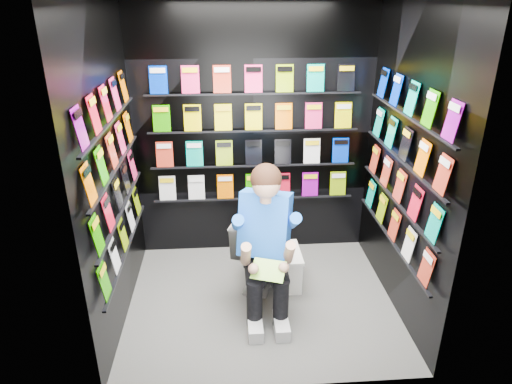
{
  "coord_description": "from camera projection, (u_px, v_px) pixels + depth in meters",
  "views": [
    {
      "loc": [
        -0.3,
        -3.44,
        2.61
      ],
      "look_at": [
        -0.04,
        0.15,
        1.04
      ],
      "focal_mm": 32.0,
      "sensor_mm": 36.0,
      "label": 1
    }
  ],
  "objects": [
    {
      "name": "floor",
      "position": [
        261.0,
        301.0,
        4.21
      ],
      "size": [
        2.4,
        2.4,
        0.0
      ],
      "primitive_type": "plane",
      "color": "#5A5A58",
      "rests_on": "ground"
    },
    {
      "name": "longbox_lid",
      "position": [
        287.0,
        253.0,
        4.35
      ],
      "size": [
        0.26,
        0.45,
        0.03
      ],
      "primitive_type": "cube",
      "rotation": [
        0.0,
        0.0,
        0.01
      ],
      "color": "white",
      "rests_on": "longbox"
    },
    {
      "name": "wall_left",
      "position": [
        111.0,
        173.0,
        3.61
      ],
      "size": [
        0.04,
        2.0,
        2.6
      ],
      "primitive_type": "cube",
      "color": "black",
      "rests_on": "floor"
    },
    {
      "name": "reader",
      "position": [
        265.0,
        225.0,
        3.87
      ],
      "size": [
        0.81,
        0.98,
        1.54
      ],
      "primitive_type": null,
      "rotation": [
        0.0,
        0.0,
        -0.34
      ],
      "color": "blue",
      "rests_on": "toilet"
    },
    {
      "name": "longbox",
      "position": [
        286.0,
        268.0,
        4.42
      ],
      "size": [
        0.24,
        0.43,
        0.32
      ],
      "primitive_type": "cube",
      "rotation": [
        0.0,
        0.0,
        0.01
      ],
      "color": "white",
      "rests_on": "floor"
    },
    {
      "name": "wall_right",
      "position": [
        406.0,
        166.0,
        3.77
      ],
      "size": [
        0.04,
        2.0,
        2.6
      ],
      "primitive_type": "cube",
      "color": "black",
      "rests_on": "floor"
    },
    {
      "name": "wall_front",
      "position": [
        275.0,
        228.0,
        2.78
      ],
      "size": [
        2.4,
        0.04,
        2.6
      ],
      "primitive_type": "cube",
      "color": "black",
      "rests_on": "floor"
    },
    {
      "name": "toilet",
      "position": [
        261.0,
        247.0,
        4.39
      ],
      "size": [
        0.64,
        0.85,
        0.73
      ],
      "primitive_type": "imported",
      "rotation": [
        0.0,
        0.0,
        2.8
      ],
      "color": "white",
      "rests_on": "floor"
    },
    {
      "name": "comics_back",
      "position": [
        254.0,
        135.0,
        4.58
      ],
      "size": [
        2.1,
        0.06,
        1.37
      ],
      "primitive_type": null,
      "color": "#EB276A",
      "rests_on": "wall_back"
    },
    {
      "name": "wall_back",
      "position": [
        253.0,
        135.0,
        4.6
      ],
      "size": [
        2.4,
        0.04,
        2.6
      ],
      "primitive_type": "cube",
      "color": "black",
      "rests_on": "floor"
    },
    {
      "name": "comics_right",
      "position": [
        403.0,
        165.0,
        3.77
      ],
      "size": [
        0.06,
        1.7,
        1.37
      ],
      "primitive_type": null,
      "color": "#EB276A",
      "rests_on": "wall_right"
    },
    {
      "name": "held_comic",
      "position": [
        268.0,
        270.0,
        3.64
      ],
      "size": [
        0.3,
        0.24,
        0.11
      ],
      "primitive_type": "cube",
      "rotation": [
        -0.96,
        0.0,
        -0.34
      ],
      "color": "green",
      "rests_on": "reader"
    },
    {
      "name": "comics_left",
      "position": [
        115.0,
        173.0,
        3.61
      ],
      "size": [
        0.06,
        1.7,
        1.37
      ],
      "primitive_type": null,
      "color": "#EB276A",
      "rests_on": "wall_left"
    }
  ]
}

